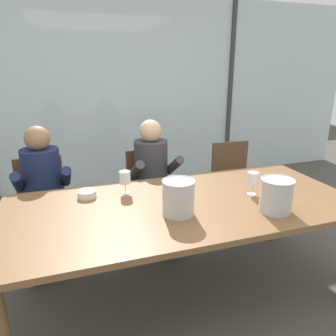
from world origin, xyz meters
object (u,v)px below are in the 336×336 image
(chair_left_of_center, at_px, (150,187))
(ice_bucket_primary, at_px, (276,195))
(tasting_bowl, at_px, (87,194))
(dining_table, at_px, (183,211))
(chair_near_curtain, at_px, (42,199))
(person_navy_polo, at_px, (44,187))
(wine_glass_by_left_taster, at_px, (125,178))
(wine_glass_near_bucket, at_px, (253,180))
(ice_bucket_secondary, at_px, (178,197))
(person_charcoal_jacket, at_px, (154,175))
(chair_center, at_px, (233,177))

(chair_left_of_center, height_order, ice_bucket_primary, ice_bucket_primary)
(chair_left_of_center, bearing_deg, tasting_bowl, -142.20)
(dining_table, height_order, chair_near_curtain, chair_near_curtain)
(person_navy_polo, xyz_separation_m, wine_glass_by_left_taster, (0.62, -0.52, 0.18))
(tasting_bowl, distance_m, wine_glass_near_bucket, 1.23)
(ice_bucket_secondary, height_order, tasting_bowl, ice_bucket_secondary)
(person_navy_polo, xyz_separation_m, person_charcoal_jacket, (0.98, 0.00, 0.00))
(chair_left_of_center, bearing_deg, ice_bucket_primary, -74.18)
(ice_bucket_secondary, bearing_deg, dining_table, 57.48)
(chair_center, height_order, ice_bucket_secondary, ice_bucket_secondary)
(person_charcoal_jacket, distance_m, tasting_bowl, 0.83)
(chair_near_curtain, distance_m, ice_bucket_primary, 2.04)
(chair_left_of_center, height_order, wine_glass_near_bucket, wine_glass_near_bucket)
(chair_left_of_center, height_order, ice_bucket_secondary, ice_bucket_secondary)
(dining_table, height_order, wine_glass_near_bucket, wine_glass_near_bucket)
(chair_near_curtain, distance_m, chair_left_of_center, 1.02)
(person_navy_polo, distance_m, ice_bucket_secondary, 1.32)
(person_navy_polo, bearing_deg, person_charcoal_jacket, -3.95)
(tasting_bowl, bearing_deg, dining_table, -26.70)
(ice_bucket_primary, distance_m, wine_glass_by_left_taster, 1.08)
(person_navy_polo, bearing_deg, chair_left_of_center, 3.63)
(dining_table, relative_size, chair_left_of_center, 2.78)
(wine_glass_near_bucket, bearing_deg, person_navy_polo, 151.00)
(chair_left_of_center, height_order, person_charcoal_jacket, person_charcoal_jacket)
(dining_table, relative_size, wine_glass_near_bucket, 14.17)
(chair_near_curtain, relative_size, chair_center, 1.00)
(chair_left_of_center, xyz_separation_m, ice_bucket_secondary, (-0.10, -1.10, 0.36))
(person_charcoal_jacket, height_order, wine_glass_by_left_taster, person_charcoal_jacket)
(dining_table, distance_m, wine_glass_near_bucket, 0.57)
(ice_bucket_primary, bearing_deg, chair_center, 71.46)
(chair_left_of_center, xyz_separation_m, person_navy_polo, (-0.98, -0.13, 0.17))
(person_charcoal_jacket, distance_m, wine_glass_by_left_taster, 0.66)
(chair_near_curtain, bearing_deg, chair_center, -6.28)
(person_navy_polo, height_order, wine_glass_near_bucket, person_navy_polo)
(tasting_bowl, bearing_deg, chair_center, 21.85)
(dining_table, distance_m, ice_bucket_secondary, 0.25)
(ice_bucket_secondary, distance_m, wine_glass_near_bucket, 0.65)
(dining_table, xyz_separation_m, chair_left_of_center, (0.01, 0.95, -0.18))
(tasting_bowl, bearing_deg, chair_near_curtain, 119.24)
(ice_bucket_primary, bearing_deg, chair_left_of_center, 112.35)
(tasting_bowl, height_order, wine_glass_near_bucket, wine_glass_near_bucket)
(chair_left_of_center, bearing_deg, ice_bucket_secondary, -101.95)
(wine_glass_near_bucket, bearing_deg, chair_left_of_center, 118.74)
(chair_center, distance_m, wine_glass_by_left_taster, 1.50)
(ice_bucket_secondary, bearing_deg, person_navy_polo, 132.08)
(chair_near_curtain, relative_size, wine_glass_near_bucket, 5.10)
(chair_center, bearing_deg, tasting_bowl, -155.11)
(chair_near_curtain, xyz_separation_m, wine_glass_near_bucket, (1.55, -1.00, 0.36))
(person_navy_polo, distance_m, tasting_bowl, 0.61)
(wine_glass_by_left_taster, bearing_deg, tasting_bowl, 177.28)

